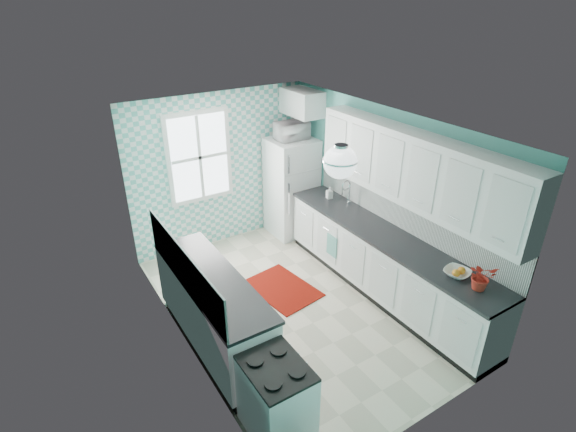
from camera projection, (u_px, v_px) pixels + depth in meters
floor at (295, 306)px, 6.13m from camera, size 3.00×4.40×0.02m
ceiling at (296, 125)px, 4.98m from camera, size 3.00×4.40×0.02m
wall_back at (220, 170)px, 7.22m from camera, size 3.00×0.02×2.50m
wall_front at (435, 326)px, 3.90m from camera, size 3.00×0.02×2.50m
wall_left at (178, 260)px, 4.83m from camera, size 0.02×4.40×2.50m
wall_right at (385, 197)px, 6.28m from camera, size 0.02×4.40×2.50m
accent_wall at (221, 170)px, 7.20m from camera, size 3.00×0.01×2.50m
window at (199, 157)px, 6.88m from camera, size 1.04×0.05×1.44m
backsplash_right at (405, 212)px, 5.99m from camera, size 0.02×3.60×0.51m
backsplash_left at (183, 267)px, 4.81m from camera, size 0.02×2.15×0.51m
upper_cabinets_right at (415, 169)px, 5.45m from camera, size 0.33×3.20×0.90m
upper_cabinet_fridge at (301, 102)px, 7.10m from camera, size 0.40×0.74×0.40m
ceiling_light at (340, 162)px, 4.47m from camera, size 0.34×0.34×0.35m
base_cabinets_right at (383, 265)px, 6.19m from camera, size 0.60×3.60×0.90m
countertop_right at (386, 236)px, 5.97m from camera, size 0.63×3.60×0.04m
base_cabinets_left at (213, 313)px, 5.29m from camera, size 0.60×2.15×0.90m
countertop_left at (212, 279)px, 5.08m from camera, size 0.63×2.15×0.04m
fridge at (292, 187)px, 7.63m from camera, size 0.73×0.73×1.68m
stove at (277, 398)px, 4.22m from camera, size 0.54×0.67×0.81m
sink at (341, 207)px, 6.72m from camera, size 0.45×0.37×0.53m
rug at (282, 288)px, 6.45m from camera, size 0.87×1.13×0.02m
dish_towel at (332, 246)px, 6.61m from camera, size 0.08×0.22×0.34m
fruit_bowl at (457, 273)px, 5.10m from camera, size 0.35×0.35×0.07m
potted_plant at (481, 277)px, 4.83m from camera, size 0.35×0.33×0.31m
soap_bottle at (329, 193)px, 6.96m from camera, size 0.10×0.10×0.19m
microwave at (292, 131)px, 7.18m from camera, size 0.52×0.36×0.28m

